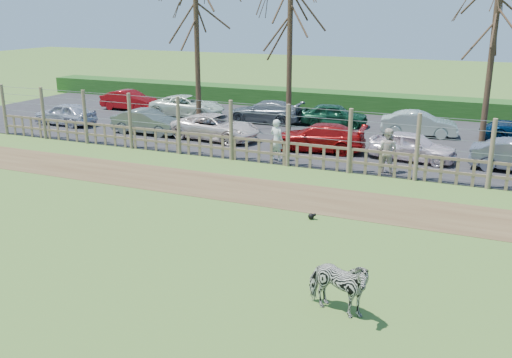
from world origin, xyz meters
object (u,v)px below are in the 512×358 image
at_px(visitor_a, 277,140).
at_px(car_4, 413,146).
at_px(car_3, 318,137).
at_px(car_11, 419,124).
at_px(tree_right, 495,29).
at_px(tree_left, 196,18).
at_px(crow, 311,216).
at_px(visitor_b, 387,150).
at_px(zebra, 337,286).
at_px(car_9, 265,112).
at_px(car_7, 130,100).
at_px(car_2, 216,127).
at_px(car_0, 65,114).
at_px(car_1, 147,122).
at_px(car_8, 188,106).
at_px(tree_mid, 290,35).
at_px(car_10, 334,115).

distance_m(visitor_a, car_4, 5.60).
height_order(car_3, car_11, same).
bearing_deg(tree_right, car_3, -154.10).
height_order(tree_left, crow, tree_left).
bearing_deg(visitor_b, zebra, 108.23).
bearing_deg(car_3, visitor_b, 51.00).
bearing_deg(car_9, car_11, 85.47).
height_order(car_3, car_7, same).
relative_size(crow, car_2, 0.06).
xyz_separation_m(zebra, car_9, (-9.15, 18.20, 0.00)).
bearing_deg(tree_right, car_7, 174.03).
bearing_deg(car_7, tree_left, -116.71).
bearing_deg(car_7, car_0, 175.91).
bearing_deg(car_1, car_9, -41.08).
bearing_deg(zebra, car_2, 48.83).
bearing_deg(car_2, car_11, -57.74).
bearing_deg(car_1, crow, -126.33).
xyz_separation_m(car_0, car_4, (18.30, -0.21, 0.00)).
xyz_separation_m(visitor_a, car_11, (4.71, 7.13, -0.26)).
relative_size(car_4, car_8, 0.82).
bearing_deg(car_4, car_8, 74.74).
bearing_deg(visitor_b, car_2, -3.65).
bearing_deg(car_0, zebra, 56.49).
bearing_deg(visitor_b, car_3, -20.93).
bearing_deg(car_7, crow, -128.73).
height_order(visitor_a, car_0, visitor_a).
bearing_deg(tree_mid, car_0, -167.80).
relative_size(car_3, car_7, 1.14).
height_order(car_2, car_9, same).
bearing_deg(car_11, car_0, 97.05).
xyz_separation_m(zebra, visitor_b, (-1.11, 10.93, 0.27)).
bearing_deg(car_9, car_4, 56.28).
height_order(tree_mid, car_3, tree_mid).
xyz_separation_m(car_7, car_10, (12.90, 0.22, 0.00)).
height_order(car_7, car_8, same).
height_order(car_0, car_9, same).
xyz_separation_m(tree_right, crow, (-4.25, -11.34, -5.14)).
relative_size(zebra, crow, 6.07).
bearing_deg(crow, car_2, 132.01).
bearing_deg(tree_mid, car_9, 133.76).
relative_size(visitor_a, car_11, 0.47).
bearing_deg(car_3, visitor_a, -30.62).
relative_size(crow, car_0, 0.07).
bearing_deg(crow, car_7, 140.10).
relative_size(visitor_b, crow, 6.94).
distance_m(tree_mid, visitor_b, 8.62).
bearing_deg(tree_left, tree_mid, 12.53).
bearing_deg(tree_right, car_11, 151.11).
bearing_deg(car_9, visitor_b, 44.49).
relative_size(crow, car_8, 0.06).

